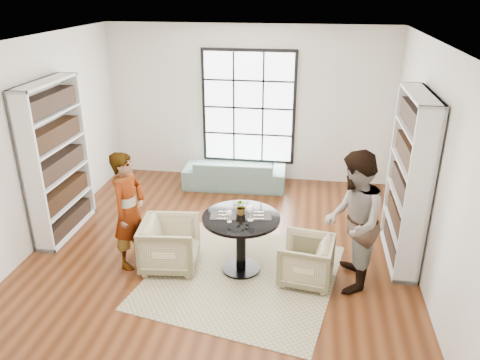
% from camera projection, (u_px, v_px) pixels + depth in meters
% --- Properties ---
extents(ground, '(6.00, 6.00, 0.00)m').
position_uv_depth(ground, '(220.00, 253.00, 6.89)').
color(ground, '#5E3016').
extents(room_shell, '(6.00, 6.01, 6.00)m').
position_uv_depth(room_shell, '(226.00, 160.00, 6.90)').
color(room_shell, silver).
rests_on(room_shell, ground).
extents(rug, '(2.83, 2.83, 0.01)m').
position_uv_depth(rug, '(242.00, 276.00, 6.35)').
color(rug, tan).
rests_on(rug, ground).
extents(pedestal_table, '(1.04, 1.04, 0.83)m').
position_uv_depth(pedestal_table, '(241.00, 232.00, 6.26)').
color(pedestal_table, black).
rests_on(pedestal_table, ground).
extents(sofa, '(1.97, 0.83, 0.57)m').
position_uv_depth(sofa, '(235.00, 173.00, 9.04)').
color(sofa, '#779F9C').
rests_on(sofa, ground).
extents(armchair_left, '(0.85, 0.83, 0.70)m').
position_uv_depth(armchair_left, '(170.00, 244.00, 6.44)').
color(armchair_left, tan).
rests_on(armchair_left, ground).
extents(armchair_right, '(0.77, 0.76, 0.62)m').
position_uv_depth(armchair_right, '(306.00, 260.00, 6.14)').
color(armchair_right, tan).
rests_on(armchair_right, ground).
extents(person_left, '(0.51, 0.67, 1.66)m').
position_uv_depth(person_left, '(129.00, 210.00, 6.33)').
color(person_left, gray).
rests_on(person_left, ground).
extents(person_right, '(0.74, 0.93, 1.85)m').
position_uv_depth(person_right, '(353.00, 222.00, 5.82)').
color(person_right, gray).
rests_on(person_right, ground).
extents(placemat_left, '(0.37, 0.30, 0.01)m').
position_uv_depth(placemat_left, '(223.00, 215.00, 6.20)').
color(placemat_left, black).
rests_on(placemat_left, pedestal_table).
extents(placemat_right, '(0.37, 0.30, 0.01)m').
position_uv_depth(placemat_right, '(259.00, 216.00, 6.19)').
color(placemat_right, black).
rests_on(placemat_right, pedestal_table).
extents(cutlery_left, '(0.17, 0.24, 0.01)m').
position_uv_depth(cutlery_left, '(223.00, 215.00, 6.20)').
color(cutlery_left, silver).
rests_on(cutlery_left, placemat_left).
extents(cutlery_right, '(0.17, 0.24, 0.01)m').
position_uv_depth(cutlery_right, '(259.00, 215.00, 6.19)').
color(cutlery_right, silver).
rests_on(cutlery_right, placemat_right).
extents(wine_glass_left, '(0.08, 0.08, 0.17)m').
position_uv_depth(wine_glass_left, '(229.00, 213.00, 5.99)').
color(wine_glass_left, silver).
rests_on(wine_glass_left, pedestal_table).
extents(wine_glass_right, '(0.10, 0.10, 0.21)m').
position_uv_depth(wine_glass_right, '(251.00, 210.00, 6.02)').
color(wine_glass_right, silver).
rests_on(wine_glass_right, pedestal_table).
extents(flower_centerpiece, '(0.25, 0.23, 0.22)m').
position_uv_depth(flower_centerpiece, '(242.00, 207.00, 6.20)').
color(flower_centerpiece, gray).
rests_on(flower_centerpiece, pedestal_table).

